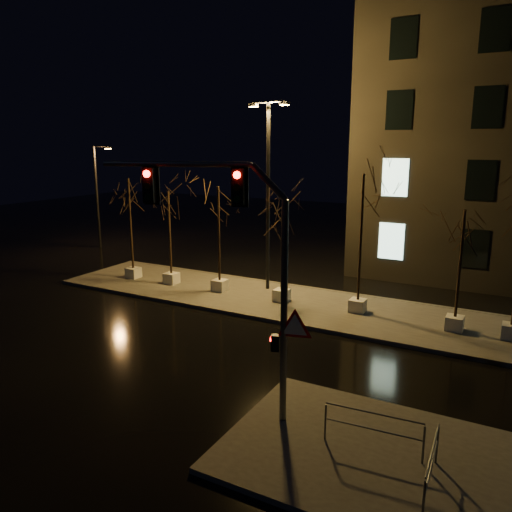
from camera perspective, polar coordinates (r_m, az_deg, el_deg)
The scene contains 14 objects.
ground at distance 18.55m, azimuth -6.75°, elevation -10.18°, with size 90.00×90.00×0.00m, color black.
median at distance 23.36m, azimuth 1.76°, elevation -5.01°, with size 22.00×5.00×0.15m, color #46433E.
sidewalk_corner at distance 12.84m, azimuth 13.44°, elevation -21.37°, with size 7.00×5.00×0.15m, color #46433E.
tree_0 at distance 26.84m, azimuth -14.27°, elevation 6.12°, with size 1.80×1.80×5.44m.
tree_1 at distance 25.36m, azimuth -9.92°, elevation 4.95°, with size 1.80×1.80×4.86m.
tree_2 at distance 23.72m, azimuth -4.31°, elevation 5.23°, with size 1.80×1.80×5.21m.
tree_3 at distance 22.15m, azimuth 3.04°, elevation 3.10°, with size 1.80×1.80×4.40m.
tree_4 at distance 20.94m, azimuth 12.06°, elevation 5.63°, with size 1.80×1.80×6.00m.
tree_5 at distance 20.03m, azimuth 22.53°, elevation 1.98°, with size 1.80×1.80×4.80m.
traffic_signal_mast at distance 12.33m, azimuth -1.64°, elevation 0.09°, with size 5.26×1.52×6.63m.
streetlight_main at distance 23.90m, azimuth 1.40°, elevation 8.21°, with size 2.23×0.61×8.94m.
streetlight_far at distance 36.43m, azimuth -17.61°, elevation 6.93°, with size 1.36×0.53×7.04m.
guard_rail_a at distance 12.52m, azimuth 13.22°, elevation -18.38°, with size 2.32×0.21×1.00m.
guard_rail_b at distance 11.67m, azimuth 19.44°, elevation -21.43°, with size 0.13×2.08×0.98m.
Camera 1 is at (9.97, -13.88, 7.21)m, focal length 35.00 mm.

